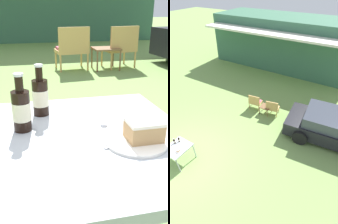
% 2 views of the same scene
% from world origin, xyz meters
% --- Properties ---
extents(wicker_chair_cushioned, '(0.64, 0.54, 0.82)m').
position_xyz_m(wicker_chair_cushioned, '(0.67, 4.24, 0.44)').
color(wicker_chair_cushioned, tan).
rests_on(wicker_chair_cushioned, ground_plane).
extents(wicker_chair_plain, '(0.67, 0.58, 0.82)m').
position_xyz_m(wicker_chair_plain, '(1.66, 4.22, 0.45)').
color(wicker_chair_plain, tan).
rests_on(wicker_chair_plain, ground_plane).
extents(garden_side_table, '(0.50, 0.48, 0.42)m').
position_xyz_m(garden_side_table, '(1.33, 4.16, 0.37)').
color(garden_side_table, brown).
rests_on(garden_side_table, ground_plane).
extents(patio_table, '(0.75, 0.83, 0.73)m').
position_xyz_m(patio_table, '(0.00, 0.00, 0.65)').
color(patio_table, '#9EA3A8').
rests_on(patio_table, ground_plane).
extents(cake_on_plate, '(0.22, 0.22, 0.08)m').
position_xyz_m(cake_on_plate, '(0.16, -0.09, 0.76)').
color(cake_on_plate, white).
rests_on(cake_on_plate, patio_table).
extents(cola_bottle_near, '(0.07, 0.07, 0.22)m').
position_xyz_m(cola_bottle_near, '(-0.16, 0.23, 0.81)').
color(cola_bottle_near, black).
rests_on(cola_bottle_near, patio_table).
extents(cola_bottle_far, '(0.07, 0.07, 0.22)m').
position_xyz_m(cola_bottle_far, '(-0.24, 0.09, 0.81)').
color(cola_bottle_far, black).
rests_on(cola_bottle_far, patio_table).
extents(fork, '(0.17, 0.09, 0.01)m').
position_xyz_m(fork, '(0.11, -0.08, 0.73)').
color(fork, silver).
rests_on(fork, patio_table).
extents(loose_bottle_cap, '(0.03, 0.03, 0.01)m').
position_xyz_m(loose_bottle_cap, '(0.07, 0.06, 0.73)').
color(loose_bottle_cap, silver).
rests_on(loose_bottle_cap, patio_table).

